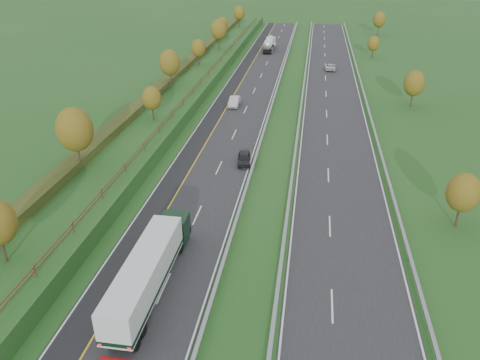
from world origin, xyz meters
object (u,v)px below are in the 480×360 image
object	(u,v)px
box_lorry	(150,269)
car_silver_mid	(235,101)
car_dark_near	(244,159)
car_small_far	(268,39)
road_tanker	(269,43)
car_oncoming	(330,67)

from	to	relation	value
box_lorry	car_silver_mid	size ratio (longest dim) A/B	3.29
box_lorry	car_dark_near	xyz separation A→B (m)	(3.87, 26.29, -1.59)
car_silver_mid	car_small_far	xyz separation A→B (m)	(-0.29, 63.13, -0.17)
car_dark_near	car_small_far	size ratio (longest dim) A/B	0.93
road_tanker	car_silver_mid	xyz separation A→B (m)	(-1.28, -49.41, -1.01)
box_lorry	car_small_far	bearing A→B (deg)	90.86
car_oncoming	box_lorry	bearing A→B (deg)	79.40
car_dark_near	car_silver_mid	xyz separation A→B (m)	(-5.28, 24.20, 0.12)
road_tanker	car_oncoming	size ratio (longest dim) A/B	2.27
box_lorry	road_tanker	bearing A→B (deg)	90.08
road_tanker	car_oncoming	world-z (taller)	road_tanker
box_lorry	car_oncoming	world-z (taller)	box_lorry
car_oncoming	car_silver_mid	bearing A→B (deg)	60.29
car_silver_mid	road_tanker	bearing A→B (deg)	88.52
road_tanker	car_dark_near	distance (m)	73.73
box_lorry	car_oncoming	xyz separation A→B (m)	(15.96, 80.14, -1.60)
car_silver_mid	car_dark_near	bearing A→B (deg)	-77.67
car_dark_near	road_tanker	bearing A→B (deg)	86.51
car_dark_near	car_small_far	xyz separation A→B (m)	(-5.58, 87.33, -0.06)
box_lorry	road_tanker	world-z (taller)	box_lorry
road_tanker	car_small_far	world-z (taller)	road_tanker
road_tanker	car_silver_mid	distance (m)	49.44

